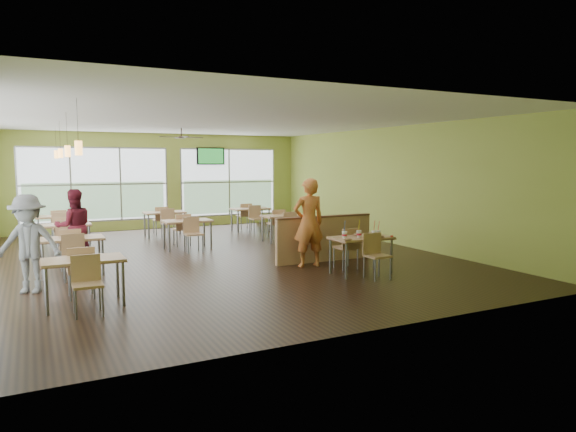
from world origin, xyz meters
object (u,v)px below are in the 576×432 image
Objects in this scene: man_plaid at (309,223)px; main_table at (361,243)px; half_wall_divider at (324,238)px; food_basket at (374,234)px.

main_table is at bearing 123.84° from man_plaid.
man_plaid is at bearing -149.35° from half_wall_divider.
man_plaid reaches higher than half_wall_divider.
half_wall_divider is 0.81m from man_plaid.
half_wall_divider reaches higher than food_basket.
man_plaid is at bearing 118.52° from main_table.
man_plaid reaches higher than main_table.
main_table is 0.80× the size of man_plaid.
main_table is 0.63× the size of half_wall_divider.
food_basket is at bearing 10.76° from main_table.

